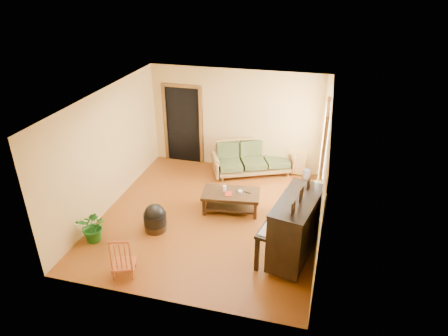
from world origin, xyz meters
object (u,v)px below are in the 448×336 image
(piano, at_px, (295,230))
(footstool, at_px, (155,221))
(ceramic_crock, at_px, (307,174))
(sofa, at_px, (253,158))
(coffee_table, at_px, (231,201))
(potted_plant, at_px, (94,226))
(armchair, at_px, (303,204))
(red_chair, at_px, (123,255))

(piano, relative_size, footstool, 3.10)
(footstool, bearing_deg, ceramic_crock, 46.92)
(sofa, height_order, piano, piano)
(coffee_table, bearing_deg, ceramic_crock, 51.85)
(footstool, height_order, ceramic_crock, footstool)
(coffee_table, xyz_separation_m, ceramic_crock, (1.50, 1.91, -0.11))
(sofa, height_order, footstool, sofa)
(potted_plant, bearing_deg, piano, 6.63)
(sofa, bearing_deg, potted_plant, -149.05)
(armchair, bearing_deg, red_chair, -153.50)
(footstool, distance_m, ceramic_crock, 4.11)
(ceramic_crock, distance_m, potted_plant, 5.26)
(coffee_table, height_order, ceramic_crock, coffee_table)
(footstool, relative_size, ceramic_crock, 1.95)
(piano, xyz_separation_m, potted_plant, (-3.79, -0.44, -0.31))
(footstool, relative_size, red_chair, 0.57)
(sofa, bearing_deg, footstool, -140.72)
(coffee_table, distance_m, piano, 1.99)
(armchair, xyz_separation_m, ceramic_crock, (-0.03, 1.96, -0.32))
(piano, height_order, red_chair, piano)
(piano, distance_m, red_chair, 3.03)
(red_chair, xyz_separation_m, potted_plant, (-1.00, 0.71, -0.08))
(armchair, relative_size, piano, 0.62)
(coffee_table, bearing_deg, piano, -40.66)
(ceramic_crock, bearing_deg, footstool, -133.08)
(piano, distance_m, footstool, 2.82)
(coffee_table, bearing_deg, armchair, -1.90)
(ceramic_crock, bearing_deg, red_chair, -122.98)
(coffee_table, height_order, piano, piano)
(ceramic_crock, bearing_deg, armchair, -89.11)
(sofa, distance_m, armchair, 2.33)
(armchair, distance_m, potted_plant, 4.18)
(footstool, bearing_deg, coffee_table, 39.89)
(footstool, xyz_separation_m, red_chair, (-0.01, -1.33, 0.18))
(ceramic_crock, bearing_deg, potted_plant, -136.44)
(armchair, distance_m, ceramic_crock, 1.99)
(coffee_table, bearing_deg, sofa, 85.67)
(red_chair, relative_size, potted_plant, 1.25)
(armchair, bearing_deg, piano, -105.73)
(footstool, xyz_separation_m, potted_plant, (-1.00, -0.62, 0.10))
(sofa, bearing_deg, armchair, -77.63)
(piano, relative_size, ceramic_crock, 6.06)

